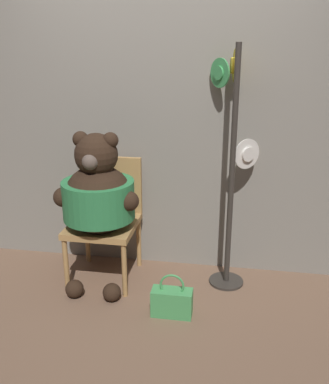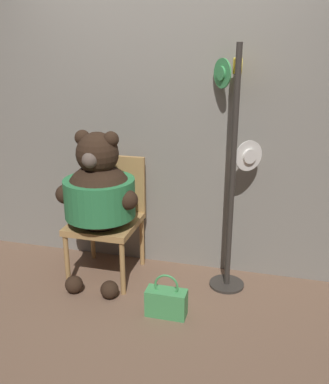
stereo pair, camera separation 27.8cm
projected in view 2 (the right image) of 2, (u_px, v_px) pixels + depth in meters
ground_plane at (141, 308)px, 3.19m from camera, size 14.00×14.00×0.00m
wall_back at (168, 121)px, 3.50m from camera, size 8.00×0.10×2.53m
chair at (109, 212)px, 3.56m from camera, size 0.53×0.56×0.98m
teddy_bear at (99, 193)px, 3.32m from camera, size 0.67×0.59×1.26m
hat_display_rack at (233, 165)px, 3.21m from camera, size 0.40×0.38×1.88m
handbag_on_ground at (166, 302)px, 3.07m from camera, size 0.29×0.13×0.33m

